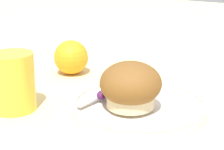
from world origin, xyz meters
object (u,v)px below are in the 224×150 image
object	(u,v)px
muffin	(129,86)
juice_glass	(13,82)
orange_fruit	(71,57)
butter_knife	(112,90)

from	to	relation	value
muffin	juice_glass	distance (m)	0.20
muffin	juice_glass	bearing A→B (deg)	111.90
muffin	orange_fruit	distance (m)	0.26
juice_glass	butter_knife	bearing A→B (deg)	-47.02
butter_knife	orange_fruit	size ratio (longest dim) A/B	2.41
muffin	butter_knife	bearing A→B (deg)	54.46
butter_knife	orange_fruit	world-z (taller)	orange_fruit
muffin	butter_knife	size ratio (longest dim) A/B	0.55
muffin	juice_glass	xyz separation A→B (m)	(-0.07, 0.18, -0.01)
muffin	orange_fruit	bearing A→B (deg)	58.59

